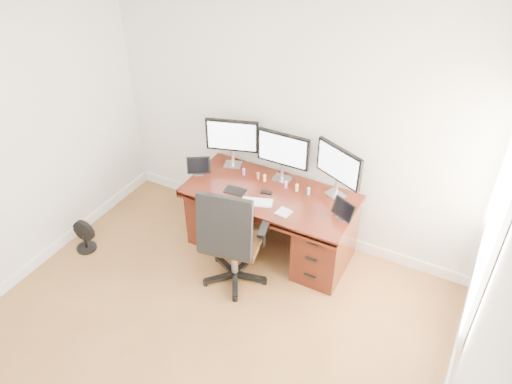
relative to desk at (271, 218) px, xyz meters
The scene contains 21 objects.
ground 1.87m from the desk, 90.00° to the right, with size 4.50×4.50×0.00m, color brown.
back_wall 1.04m from the desk, 90.00° to the left, with size 4.00×0.10×2.70m, color silver.
right_wall 2.80m from the desk, 40.79° to the right, with size 0.10×4.50×2.70m.
desk is the anchor object (origin of this frame).
office_chair 0.63m from the desk, 99.38° to the right, with size 0.73×0.73×1.15m.
floor_fan 1.99m from the desk, 151.48° to the right, with size 0.25×0.21×0.36m.
monitor_left 0.93m from the desk, 157.69° to the left, with size 0.53×0.20×0.53m.
monitor_center 0.72m from the desk, 90.00° to the left, with size 0.55×0.14×0.53m.
monitor_right 0.93m from the desk, 22.33° to the left, with size 0.51×0.26×0.53m.
tablet_left 0.92m from the desk, behind, with size 0.24×0.18×0.19m.
tablet_right 0.88m from the desk, ahead, with size 0.25×0.16×0.19m.
keyboard 0.43m from the desk, 99.00° to the right, with size 0.29×0.13×0.01m, color silver.
trackpad 0.51m from the desk, 45.40° to the right, with size 0.13×0.13×0.01m, color #B5B8BD.
drawing_tablet 0.51m from the desk, 151.84° to the right, with size 0.21×0.13×0.01m, color black.
phone 0.36m from the desk, 124.49° to the right, with size 0.12×0.06×0.01m, color black.
figurine_purple 0.56m from the desk, 162.69° to the left, with size 0.03×0.03×0.08m.
figurine_brown 0.47m from the desk, 151.02° to the left, with size 0.03×0.03×0.08m.
figurine_orange 0.44m from the desk, 139.25° to the left, with size 0.03×0.03×0.08m.
figurine_pink 0.42m from the desk, 49.99° to the left, with size 0.03×0.03×0.08m.
figurine_yellow 0.47m from the desk, 28.78° to the left, with size 0.03×0.03×0.08m.
figurine_blue 0.54m from the desk, 19.23° to the left, with size 0.03×0.03×0.08m.
Camera 1 is at (1.74, -1.77, 3.64)m, focal length 35.00 mm.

